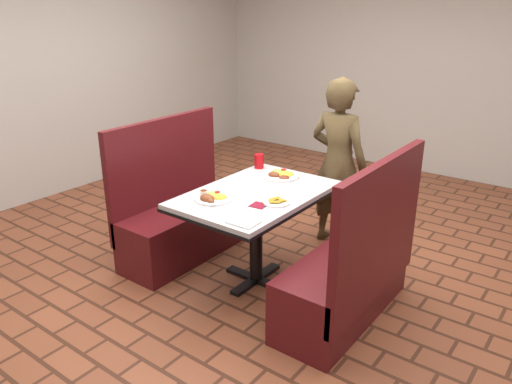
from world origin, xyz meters
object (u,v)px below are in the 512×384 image
booth_bench_right (350,275)px  far_dinner_plate (281,174)px  near_dinner_plate (212,196)px  red_tumbler (259,161)px  diner_person (338,164)px  dining_table (256,204)px  plantain_plate (276,202)px  booth_bench_left (182,218)px

booth_bench_right → far_dinner_plate: (-0.85, 0.40, 0.45)m
near_dinner_plate → red_tumbler: 0.81m
diner_person → red_tumbler: diner_person is taller
diner_person → dining_table: bearing=85.5°
plantain_plate → far_dinner_plate: bearing=121.0°
near_dinner_plate → booth_bench_left: bearing=154.3°
booth_bench_left → booth_bench_right: bearing=0.0°
booth_bench_right → near_dinner_plate: (-0.95, -0.31, 0.45)m
near_dinner_plate → red_tumbler: bearing=102.5°
far_dinner_plate → red_tumbler: (-0.28, 0.08, 0.03)m
booth_bench_left → diner_person: diner_person is taller
plantain_plate → diner_person: bearing=95.0°
dining_table → plantain_plate: 0.28m
dining_table → plantain_plate: (0.25, -0.09, 0.11)m
far_dinner_plate → booth_bench_left: bearing=-152.1°
booth_bench_right → near_dinner_plate: bearing=-161.9°
dining_table → red_tumbler: red_tumbler is taller
far_dinner_plate → plantain_plate: size_ratio=1.53×
diner_person → booth_bench_right: bearing=127.6°
booth_bench_left → far_dinner_plate: booth_bench_left is taller
booth_bench_left → red_tumbler: 0.83m
near_dinner_plate → far_dinner_plate: bearing=81.5°
red_tumbler → near_dinner_plate: bearing=-77.5°
dining_table → plantain_plate: size_ratio=6.33×
diner_person → red_tumbler: bearing=50.9°
booth_bench_left → red_tumbler: booth_bench_left is taller
booth_bench_left → red_tumbler: size_ratio=10.00×
plantain_plate → red_tumbler: 0.81m
red_tumbler → diner_person: bearing=46.5°
plantain_plate → red_tumbler: (-0.57, 0.57, 0.05)m
booth_bench_right → far_dinner_plate: size_ratio=4.10×
plantain_plate → booth_bench_left: bearing=175.0°
plantain_plate → booth_bench_right: bearing=9.3°
diner_person → far_dinner_plate: (-0.20, -0.59, 0.03)m
diner_person → red_tumbler: 0.70m
near_dinner_plate → red_tumbler: red_tumbler is taller
booth_bench_right → near_dinner_plate: size_ratio=4.60×
diner_person → far_dinner_plate: bearing=75.6°
booth_bench_left → near_dinner_plate: (0.65, -0.31, 0.45)m
booth_bench_left → far_dinner_plate: 0.96m
booth_bench_right → red_tumbler: (-1.13, 0.48, 0.48)m
dining_table → booth_bench_left: size_ratio=1.01×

